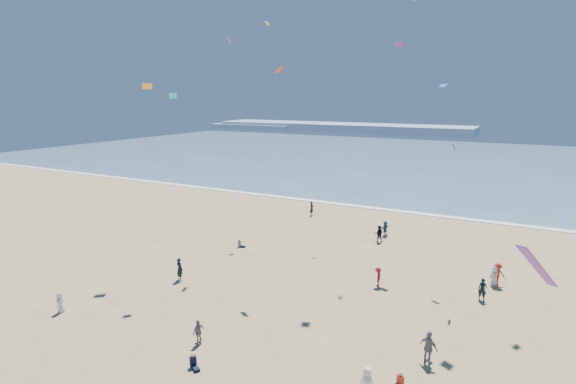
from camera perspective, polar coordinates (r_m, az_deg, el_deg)
The scene contains 7 objects.
ocean at distance 108.18m, azimuth 21.40°, elevation 3.48°, with size 220.00×100.00×0.06m, color #476B84.
surf_line at distance 59.63m, azimuth 15.33°, elevation -2.53°, with size 220.00×1.20×0.08m, color white.
headland_far at distance 195.83m, azimuth 6.53°, elevation 8.17°, with size 110.00×20.00×3.20m, color #7A8EA8.
headland_near at distance 209.70m, azimuth -4.30°, elevation 8.31°, with size 40.00×14.00×2.00m, color #7A8EA8.
standing_flyers at distance 33.64m, azimuth 11.05°, elevation -12.35°, with size 34.12×40.12×1.93m.
seated_group at distance 26.50m, azimuth -2.78°, elevation -20.36°, with size 20.57×25.69×0.84m.
kites_aloft at distance 25.65m, azimuth 21.13°, elevation 12.39°, with size 43.99×37.63×23.77m.
Camera 1 is at (12.46, -11.47, 14.62)m, focal length 28.00 mm.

